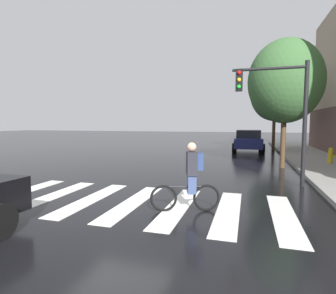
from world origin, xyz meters
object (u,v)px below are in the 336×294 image
Objects in this scene: sedan_mid at (248,140)px; traffic_light_near at (279,102)px; street_tree_near at (285,82)px; street_tree_mid at (275,94)px; fire_hydrant at (330,155)px; cyclist at (190,177)px.

sedan_mid is 11.75m from traffic_light_near.
street_tree_near is 0.93× the size of street_tree_mid.
fire_hydrant is (3.98, -6.27, -0.31)m from sedan_mid.
sedan_mid is 6.12× the size of fire_hydrant.
sedan_mid is at bearing 122.38° from fire_hydrant.
sedan_mid is 8.38m from street_tree_near.
street_tree_mid is (0.93, 12.84, 1.55)m from traffic_light_near.
traffic_light_near is (0.98, -11.53, 2.01)m from sedan_mid.
cyclist is at bearing -120.70° from fire_hydrant.
fire_hydrant is (3.00, 5.26, -2.33)m from traffic_light_near.
cyclist is 17.19m from street_tree_mid.
cyclist is at bearing -101.07° from street_tree_mid.
traffic_light_near is at bearing -119.71° from fire_hydrant.
traffic_light_near reaches higher than fire_hydrant.
fire_hydrant is 4.47m from street_tree_near.
street_tree_near is at bearing -78.02° from sedan_mid.
street_tree_mid is (3.23, 16.50, 3.56)m from cyclist.
cyclist is at bearing -122.09° from traffic_light_near.
sedan_mid is 2.83× the size of cyclist.
street_tree_near is at bearing 81.03° from traffic_light_near.
street_tree_near is at bearing 69.05° from cyclist.
traffic_light_near reaches higher than sedan_mid.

